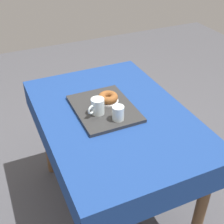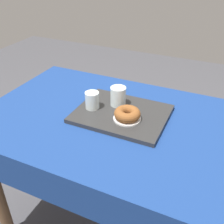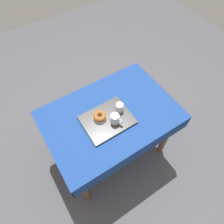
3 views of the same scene
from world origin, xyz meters
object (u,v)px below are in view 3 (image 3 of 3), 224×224
Objects in this scene: dining_table at (110,122)px; donut_plate_left at (100,118)px; sugar_donut_left at (100,116)px; serving_tray at (107,120)px; tea_mug_left at (115,119)px; water_glass_near at (119,108)px.

dining_table is 0.18m from donut_plate_left.
serving_tray is at bearing -44.78° from sugar_donut_left.
sugar_donut_left reaches higher than dining_table.
donut_plate_left is at bearing 0.00° from sugar_donut_left.
tea_mug_left is at bearing -49.06° from sugar_donut_left.
tea_mug_left reaches higher than dining_table.
water_glass_near is (0.08, -0.01, 0.18)m from dining_table.
tea_mug_left is 0.14m from donut_plate_left.
donut_plate_left is at bearing 173.04° from water_glass_near.
serving_tray is at bearing -170.81° from water_glass_near.
water_glass_near is 0.19m from sugar_donut_left.
dining_table is 0.21m from tea_mug_left.
tea_mug_left is at bearing -49.06° from donut_plate_left.
dining_table is 0.15m from serving_tray.
serving_tray is 5.15× the size of water_glass_near.
donut_plate_left reaches higher than serving_tray.
water_glass_near is at bearing -10.04° from dining_table.
donut_plate_left is (-0.10, 0.01, 0.15)m from dining_table.
water_glass_near is 0.69× the size of sugar_donut_left.
donut_plate_left is at bearing 130.94° from tea_mug_left.
serving_tray is 3.56× the size of sugar_donut_left.
water_glass_near is at bearing 39.13° from tea_mug_left.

